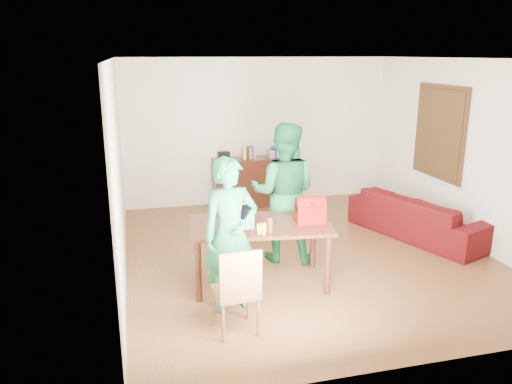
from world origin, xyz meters
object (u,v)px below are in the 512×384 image
object	(u,v)px
chair	(236,307)
bottle	(270,224)
table	(260,231)
person_near	(230,235)
laptop	(240,222)
person_far	(284,193)
sofa	(419,216)
red_bag	(310,212)

from	to	relation	value
chair	bottle	bearing A→B (deg)	47.95
table	person_near	size ratio (longest dim) A/B	1.04
laptop	bottle	distance (m)	0.42
chair	bottle	xyz separation A→B (m)	(0.55, 0.71, 0.61)
person_far	sofa	world-z (taller)	person_far
chair	red_bag	size ratio (longest dim) A/B	2.69
person_far	bottle	distance (m)	1.10
person_near	person_far	world-z (taller)	person_far
laptop	person_near	bearing A→B (deg)	-99.32
table	sofa	world-z (taller)	table
chair	person_near	size ratio (longest dim) A/B	0.55
chair	sofa	world-z (taller)	chair
chair	red_bag	distance (m)	1.58
red_bag	person_near	bearing A→B (deg)	-153.33
table	chair	size ratio (longest dim) A/B	1.90
person_far	bottle	xyz separation A→B (m)	(-0.47, -0.99, -0.07)
person_near	sofa	size ratio (longest dim) A/B	0.77
person_near	red_bag	size ratio (longest dim) A/B	4.91
person_far	sofa	size ratio (longest dim) A/B	0.85
person_far	red_bag	size ratio (longest dim) A/B	5.43
person_far	bottle	bearing A→B (deg)	87.50
person_near	red_bag	world-z (taller)	person_near
person_near	laptop	distance (m)	0.53
table	bottle	distance (m)	0.37
person_near	laptop	xyz separation A→B (m)	(0.22, 0.49, -0.03)
sofa	table	bearing A→B (deg)	89.65
person_far	sofa	xyz separation A→B (m)	(2.32, 0.33, -0.62)
table	laptop	distance (m)	0.29
table	chair	xyz separation A→B (m)	(-0.52, -1.03, -0.41)
person_far	red_bag	xyz separation A→B (m)	(0.09, -0.78, -0.04)
table	person_far	xyz separation A→B (m)	(0.51, 0.68, 0.27)
person_near	red_bag	xyz separation A→B (m)	(1.07, 0.39, 0.05)
table	person_near	bearing A→B (deg)	-125.48
person_far	table	bearing A→B (deg)	76.24
table	laptop	xyz separation A→B (m)	(-0.25, -0.01, 0.14)
person_far	chair	bearing A→B (deg)	82.04
table	person_near	xyz separation A→B (m)	(-0.46, -0.50, 0.17)
bottle	red_bag	size ratio (longest dim) A/B	0.56
person_near	red_bag	distance (m)	1.14
person_near	person_far	xyz separation A→B (m)	(0.97, 1.17, 0.09)
sofa	chair	bearing A→B (deg)	101.36
laptop	person_far	bearing A→B (deg)	57.16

